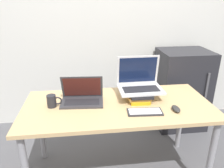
# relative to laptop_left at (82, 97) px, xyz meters

# --- Properties ---
(wall_back) EXTENTS (8.00, 0.05, 2.70)m
(wall_back) POSITION_rel_laptop_left_xyz_m (0.29, 0.97, 0.60)
(wall_back) COLOR silver
(wall_back) RESTS_ON ground_plane
(desk) EXTENTS (1.53, 0.71, 0.71)m
(desk) POSITION_rel_laptop_left_xyz_m (0.29, -0.08, -0.12)
(desk) COLOR tan
(desk) RESTS_ON ground_plane
(laptop_left) EXTENTS (0.36, 0.24, 0.22)m
(laptop_left) POSITION_rel_laptop_left_xyz_m (0.00, 0.00, 0.00)
(laptop_left) COLOR #333338
(laptop_left) RESTS_ON desk
(book_stack) EXTENTS (0.21, 0.28, 0.08)m
(book_stack) POSITION_rel_laptop_left_xyz_m (0.48, 0.00, -0.01)
(book_stack) COLOR gold
(book_stack) RESTS_ON desk
(laptop_on_books) EXTENTS (0.37, 0.27, 0.27)m
(laptop_on_books) POSITION_rel_laptop_left_xyz_m (0.49, 0.05, 0.09)
(laptop_on_books) COLOR silver
(laptop_on_books) RESTS_ON book_stack
(wireless_keyboard) EXTENTS (0.27, 0.13, 0.01)m
(wireless_keyboard) POSITION_rel_laptop_left_xyz_m (0.47, -0.24, -0.04)
(wireless_keyboard) COLOR #28282D
(wireless_keyboard) RESTS_ON desk
(mouse) EXTENTS (0.06, 0.11, 0.03)m
(mouse) POSITION_rel_laptop_left_xyz_m (0.71, -0.24, -0.03)
(mouse) COLOR #2D2D2D
(mouse) RESTS_ON desk
(mug) EXTENTS (0.12, 0.07, 0.10)m
(mug) POSITION_rel_laptop_left_xyz_m (-0.24, -0.06, 0.01)
(mug) COLOR #232328
(mug) RESTS_ON desk
(mini_fridge) EXTENTS (0.57, 0.50, 0.95)m
(mini_fridge) POSITION_rel_laptop_left_xyz_m (1.18, 0.66, -0.28)
(mini_fridge) COLOR #232328
(mini_fridge) RESTS_ON ground_plane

